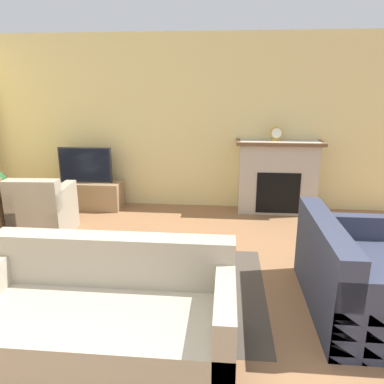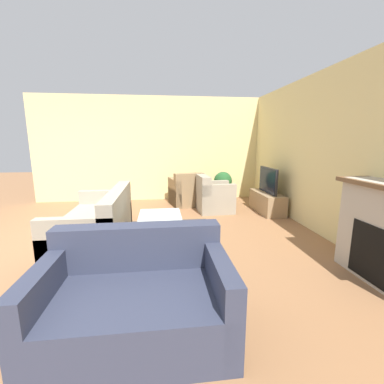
% 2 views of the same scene
% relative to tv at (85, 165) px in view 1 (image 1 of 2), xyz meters
% --- Properties ---
extents(wall_back, '(8.81, 0.06, 2.70)m').
position_rel_tv_xyz_m(wall_back, '(1.33, 0.33, 0.64)').
color(wall_back, beige).
rests_on(wall_back, ground_plane).
extents(area_rug, '(2.27, 1.87, 0.00)m').
position_rel_tv_xyz_m(area_rug, '(1.50, -2.38, -0.71)').
color(area_rug, '#4C4238').
rests_on(area_rug, ground_plane).
extents(fireplace, '(1.30, 0.45, 1.12)m').
position_rel_tv_xyz_m(fireplace, '(3.02, 0.10, -0.13)').
color(fireplace, '#B2A899').
rests_on(fireplace, ground_plane).
extents(tv_stand, '(1.10, 0.43, 0.44)m').
position_rel_tv_xyz_m(tv_stand, '(-0.00, 0.00, -0.50)').
color(tv_stand, '#997A56').
rests_on(tv_stand, ground_plane).
extents(tv, '(0.85, 0.06, 0.56)m').
position_rel_tv_xyz_m(tv, '(0.00, 0.00, 0.00)').
color(tv, '#232328').
rests_on(tv, tv_stand).
extents(couch_sectional, '(1.90, 0.93, 0.82)m').
position_rel_tv_xyz_m(couch_sectional, '(1.36, -3.33, -0.43)').
color(couch_sectional, '#9E937F').
rests_on(couch_sectional, ground_plane).
extents(couch_loveseat, '(0.95, 1.47, 0.82)m').
position_rel_tv_xyz_m(couch_loveseat, '(3.42, -2.56, -0.43)').
color(couch_loveseat, '#33384C').
rests_on(couch_loveseat, ground_plane).
extents(armchair_accent, '(0.71, 0.79, 0.82)m').
position_rel_tv_xyz_m(armchair_accent, '(-0.16, -1.18, -0.41)').
color(armchair_accent, '#9E937F').
rests_on(armchair_accent, ground_plane).
extents(coffee_table, '(1.07, 0.67, 0.40)m').
position_rel_tv_xyz_m(coffee_table, '(1.50, -2.37, -0.35)').
color(coffee_table, '#333338').
rests_on(coffee_table, ground_plane).
extents(mantel_clock, '(0.18, 0.07, 0.21)m').
position_rel_tv_xyz_m(mantel_clock, '(2.96, 0.10, 0.52)').
color(mantel_clock, '#B79338').
rests_on(mantel_clock, fireplace).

